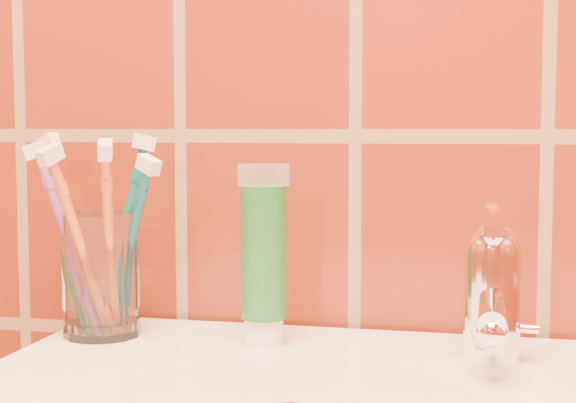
# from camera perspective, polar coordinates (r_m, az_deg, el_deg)

# --- Properties ---
(glass_tumbler) EXTENTS (0.10, 0.10, 0.12)m
(glass_tumbler) POSITION_cam_1_polar(r_m,az_deg,el_deg) (0.87, -11.98, -4.65)
(glass_tumbler) COLOR white
(glass_tumbler) RESTS_ON pedestal_sink
(toothpaste_tube) EXTENTS (0.05, 0.04, 0.17)m
(toothpaste_tube) POSITION_cam_1_polar(r_m,az_deg,el_deg) (0.81, -1.58, -3.82)
(toothpaste_tube) COLOR white
(toothpaste_tube) RESTS_ON pedestal_sink
(faucet) EXTENTS (0.05, 0.11, 0.12)m
(faucet) POSITION_cam_1_polar(r_m,az_deg,el_deg) (0.77, 13.08, -5.53)
(faucet) COLOR white
(faucet) RESTS_ON pedestal_sink
(toothbrush_0) EXTENTS (0.10, 0.16, 0.21)m
(toothbrush_0) POSITION_cam_1_polar(r_m,az_deg,el_deg) (0.83, -13.22, -2.86)
(toothbrush_0) COLOR orange
(toothbrush_0) RESTS_ON glass_tumbler
(toothbrush_1) EXTENTS (0.15, 0.13, 0.21)m
(toothbrush_1) POSITION_cam_1_polar(r_m,az_deg,el_deg) (0.88, -13.87, -2.13)
(toothbrush_1) COLOR #207A43
(toothbrush_1) RESTS_ON glass_tumbler
(toothbrush_2) EXTENTS (0.09, 0.15, 0.21)m
(toothbrush_2) POSITION_cam_1_polar(r_m,az_deg,el_deg) (0.83, -11.49, -2.69)
(toothbrush_2) COLOR #DC5E26
(toothbrush_2) RESTS_ON glass_tumbler
(toothbrush_3) EXTENTS (0.10, 0.09, 0.20)m
(toothbrush_3) POSITION_cam_1_polar(r_m,az_deg,el_deg) (0.87, -10.59, -2.16)
(toothbrush_3) COLOR #0B6164
(toothbrush_3) RESTS_ON glass_tumbler
(toothbrush_4) EXTENTS (0.13, 0.12, 0.19)m
(toothbrush_4) POSITION_cam_1_polar(r_m,az_deg,el_deg) (0.85, -10.25, -3.02)
(toothbrush_4) COLOR #0C5767
(toothbrush_4) RESTS_ON glass_tumbler
(toothbrush_5) EXTENTS (0.11, 0.10, 0.20)m
(toothbrush_5) POSITION_cam_1_polar(r_m,az_deg,el_deg) (0.86, -13.98, -2.55)
(toothbrush_5) COLOR #7A428F
(toothbrush_5) RESTS_ON glass_tumbler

